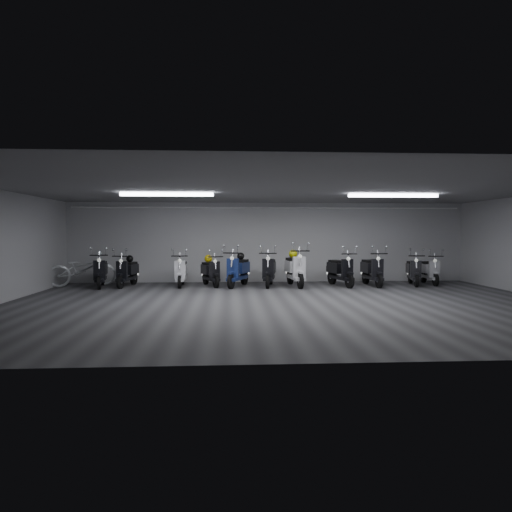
{
  "coord_description": "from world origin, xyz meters",
  "views": [
    {
      "loc": [
        -1.38,
        -10.86,
        1.75
      ],
      "look_at": [
        -0.59,
        2.5,
        1.05
      ],
      "focal_mm": 31.56,
      "sensor_mm": 36.0,
      "label": 1
    }
  ],
  "objects": [
    {
      "name": "scooter_0",
      "position": [
        -5.48,
        3.68,
        0.65
      ],
      "size": [
        0.9,
        1.84,
        1.31
      ],
      "primitive_type": null,
      "rotation": [
        0.0,
        0.0,
        0.19
      ],
      "color": "black",
      "rests_on": "floor"
    },
    {
      "name": "fluor_strip_left",
      "position": [
        -3.0,
        1.0,
        2.74
      ],
      "size": [
        2.4,
        0.18,
        0.08
      ],
      "primitive_type": "cube",
      "color": "white",
      "rests_on": "ceiling"
    },
    {
      "name": "scooter_6",
      "position": [
        0.74,
        3.55,
        0.73
      ],
      "size": [
        0.86,
        2.03,
        1.46
      ],
      "primitive_type": null,
      "rotation": [
        0.0,
        0.0,
        0.11
      ],
      "color": "white",
      "rests_on": "floor"
    },
    {
      "name": "scooter_5",
      "position": [
        -0.09,
        3.64,
        0.68
      ],
      "size": [
        0.91,
        1.92,
        1.37
      ],
      "primitive_type": null,
      "rotation": [
        0.0,
        0.0,
        -0.17
      ],
      "color": "black",
      "rests_on": "floor"
    },
    {
      "name": "fluor_strip_right",
      "position": [
        3.0,
        1.0,
        2.74
      ],
      "size": [
        2.4,
        0.18,
        0.08
      ],
      "primitive_type": "cube",
      "color": "white",
      "rests_on": "ceiling"
    },
    {
      "name": "bicycle",
      "position": [
        -6.18,
        4.05,
        0.68
      ],
      "size": [
        2.22,
        1.45,
        1.35
      ],
      "primitive_type": "imported",
      "rotation": [
        0.0,
        0.0,
        1.94
      ],
      "color": "white",
      "rests_on": "floor"
    },
    {
      "name": "scooter_8",
      "position": [
        3.27,
        3.52,
        0.68
      ],
      "size": [
        0.69,
        1.84,
        1.35
      ],
      "primitive_type": null,
      "rotation": [
        0.0,
        0.0,
        0.04
      ],
      "color": "black",
      "rests_on": "floor"
    },
    {
      "name": "helmet_3",
      "position": [
        -1.02,
        3.83,
        0.98
      ],
      "size": [
        0.24,
        0.24,
        0.24
      ],
      "primitive_type": "sphere",
      "color": "black",
      "rests_on": "scooter_4"
    },
    {
      "name": "conduit",
      "position": [
        0.0,
        4.92,
        2.62
      ],
      "size": [
        13.6,
        0.05,
        0.05
      ],
      "primitive_type": "cylinder",
      "rotation": [
        0.0,
        1.57,
        0.0
      ],
      "color": "white",
      "rests_on": "back_wall"
    },
    {
      "name": "scooter_3",
      "position": [
        -2.0,
        3.75,
        0.61
      ],
      "size": [
        1.08,
        1.74,
        1.23
      ],
      "primitive_type": null,
      "rotation": [
        0.0,
        0.0,
        0.35
      ],
      "color": "black",
      "rests_on": "floor"
    },
    {
      "name": "ceiling",
      "position": [
        0.0,
        0.0,
        2.8
      ],
      "size": [
        14.0,
        10.0,
        0.01
      ],
      "primitive_type": "cube",
      "color": "gray",
      "rests_on": "ground"
    },
    {
      "name": "scooter_4",
      "position": [
        -1.11,
        3.59,
        0.69
      ],
      "size": [
        1.25,
        1.96,
        1.39
      ],
      "primitive_type": null,
      "rotation": [
        0.0,
        0.0,
        -0.37
      ],
      "color": "navy",
      "rests_on": "floor"
    },
    {
      "name": "scooter_2",
      "position": [
        -2.96,
        3.79,
        0.63
      ],
      "size": [
        0.61,
        1.71,
        1.26
      ],
      "primitive_type": null,
      "rotation": [
        0.0,
        0.0,
        0.02
      ],
      "color": "silver",
      "rests_on": "floor"
    },
    {
      "name": "scooter_1",
      "position": [
        -4.69,
        3.81,
        0.63
      ],
      "size": [
        0.83,
        1.76,
        1.26
      ],
      "primitive_type": null,
      "rotation": [
        0.0,
        0.0,
        -0.16
      ],
      "color": "black",
      "rests_on": "floor"
    },
    {
      "name": "helmet_2",
      "position": [
        -4.65,
        4.04,
        0.89
      ],
      "size": [
        0.23,
        0.23,
        0.23
      ],
      "primitive_type": "sphere",
      "color": "black",
      "rests_on": "scooter_1"
    },
    {
      "name": "floor",
      "position": [
        0.0,
        0.0,
        -0.01
      ],
      "size": [
        14.0,
        10.0,
        0.01
      ],
      "primitive_type": "cube",
      "color": "#39393B",
      "rests_on": "ground"
    },
    {
      "name": "scooter_10",
      "position": [
        5.35,
        3.87,
        0.61
      ],
      "size": [
        0.65,
        1.66,
        1.21
      ],
      "primitive_type": null,
      "rotation": [
        0.0,
        0.0,
        -0.07
      ],
      "color": "#B6B7BB",
      "rests_on": "floor"
    },
    {
      "name": "helmet_0",
      "position": [
        0.71,
        3.82,
        1.05
      ],
      "size": [
        0.28,
        0.28,
        0.28
      ],
      "primitive_type": "sphere",
      "color": "#C6C90B",
      "rests_on": "scooter_6"
    },
    {
      "name": "scooter_9",
      "position": [
        4.71,
        3.65,
        0.62
      ],
      "size": [
        0.93,
        1.76,
        1.25
      ],
      "primitive_type": null,
      "rotation": [
        0.0,
        0.0,
        -0.23
      ],
      "color": "black",
      "rests_on": "floor"
    },
    {
      "name": "back_wall",
      "position": [
        0.0,
        5.0,
        1.4
      ],
      "size": [
        14.0,
        0.01,
        2.8
      ],
      "primitive_type": "cube",
      "color": "#ACACAE",
      "rests_on": "ground"
    },
    {
      "name": "front_wall",
      "position": [
        0.0,
        -5.0,
        1.4
      ],
      "size": [
        14.0,
        0.01,
        2.8
      ],
      "primitive_type": "cube",
      "color": "#ACACAE",
      "rests_on": "ground"
    },
    {
      "name": "scooter_7",
      "position": [
        2.23,
        3.54,
        0.67
      ],
      "size": [
        1.01,
        1.9,
        1.34
      ],
      "primitive_type": null,
      "rotation": [
        0.0,
        0.0,
        0.24
      ],
      "color": "black",
      "rests_on": "floor"
    },
    {
      "name": "helmet_1",
      "position": [
        -2.08,
        3.96,
        0.89
      ],
      "size": [
        0.26,
        0.26,
        0.26
      ],
      "primitive_type": "sphere",
      "color": "#BA9B0A",
      "rests_on": "scooter_3"
    }
  ]
}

